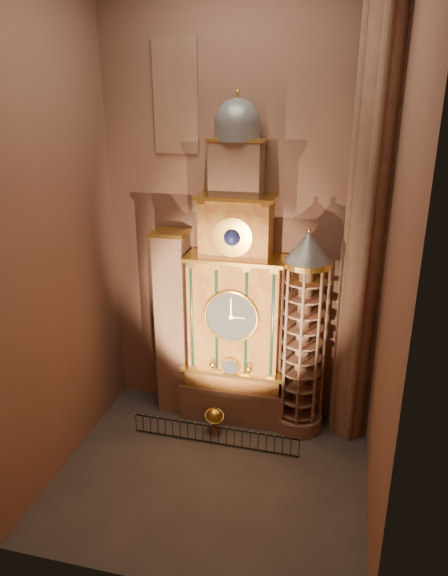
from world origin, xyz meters
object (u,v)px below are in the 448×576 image
(celestial_globe, at_px, (214,419))
(iron_railing, at_px, (215,435))
(stair_turret, at_px, (303,337))
(portrait_tower, at_px, (173,323))
(astronomical_clock, at_px, (236,302))

(celestial_globe, height_order, iron_railing, celestial_globe)
(celestial_globe, bearing_deg, stair_turret, 21.34)
(celestial_globe, distance_m, iron_railing, 1.00)
(portrait_tower, height_order, iron_railing, portrait_tower)
(stair_turret, xyz_separation_m, celestial_globe, (-4.16, -1.62, -4.40))
(portrait_tower, height_order, stair_turret, stair_turret)
(astronomical_clock, bearing_deg, stair_turret, -4.30)
(astronomical_clock, xyz_separation_m, iron_railing, (-0.41, -2.81, -6.12))
(astronomical_clock, distance_m, iron_railing, 6.75)
(portrait_tower, relative_size, stair_turret, 0.94)
(astronomical_clock, bearing_deg, celestial_globe, -109.17)
(astronomical_clock, height_order, iron_railing, astronomical_clock)
(stair_turret, relative_size, iron_railing, 1.27)
(portrait_tower, bearing_deg, iron_railing, -43.42)
(portrait_tower, distance_m, stair_turret, 6.91)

